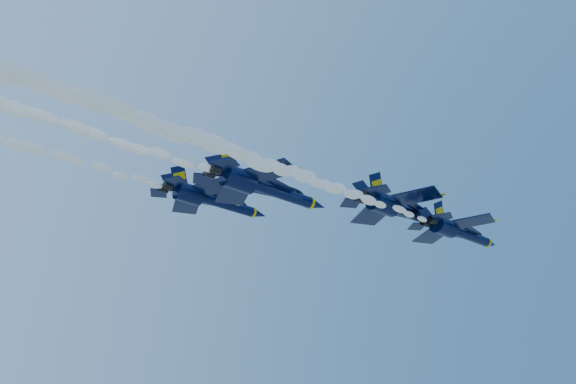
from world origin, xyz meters
TOP-DOWN VIEW (x-y plane):
  - jet_lead at (18.53, -8.85)m, footprint 15.42×12.65m
  - smoke_trail_jet_lead at (-11.08, -8.85)m, footprint 46.04×1.84m
  - jet_second at (10.83, -5.83)m, footprint 17.90×14.69m
  - smoke_trail_jet_second at (-19.84, -5.83)m, footprint 46.04×2.14m
  - jet_third at (-7.06, 0.96)m, footprint 18.18×14.92m
  - jet_fourth at (-7.86, 12.53)m, footprint 17.10×14.02m

SIDE VIEW (x-z plane):
  - smoke_trail_jet_lead at x=-11.08m, z-range 149.92..151.58m
  - jet_lead at x=18.53m, z-range 148.30..154.03m
  - smoke_trail_jet_second at x=-19.84m, z-range 151.95..153.88m
  - jet_second at x=10.83m, z-range 150.03..156.68m
  - jet_third at x=-7.06m, z-range 150.56..157.32m
  - jet_fourth at x=-7.86m, z-range 153.02..159.38m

